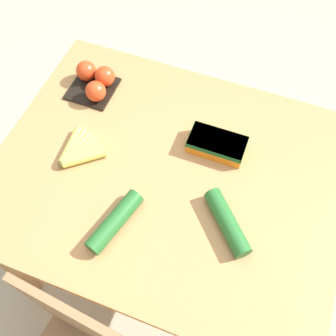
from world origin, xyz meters
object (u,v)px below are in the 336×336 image
Objects in this scene: cucumber_far at (227,222)px; banana_bunch at (78,151)px; carrot_bag at (217,144)px; cucumber_near at (115,222)px; tomato_pack at (95,81)px.

banana_bunch is at bearing -7.65° from cucumber_far.
cucumber_near is at bearing 61.40° from carrot_bag.
cucumber_near is at bearing 121.94° from tomato_pack.
tomato_pack is at bearing -58.06° from cucumber_near.
cucumber_near is (0.21, 0.38, -0.00)m from carrot_bag.
banana_bunch is 0.56m from cucumber_far.
carrot_bag is 0.86× the size of cucumber_near.
cucumber_far reaches higher than carrot_bag.
banana_bunch is 0.82× the size of cucumber_far.
cucumber_near is (-0.23, 0.19, 0.01)m from banana_bunch.
carrot_bag is at bearing -156.61° from banana_bunch.
tomato_pack is 0.52m from carrot_bag.
banana_bunch is 0.84× the size of carrot_bag.
banana_bunch is at bearing 104.32° from tomato_pack.
tomato_pack is 0.84× the size of cucumber_far.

